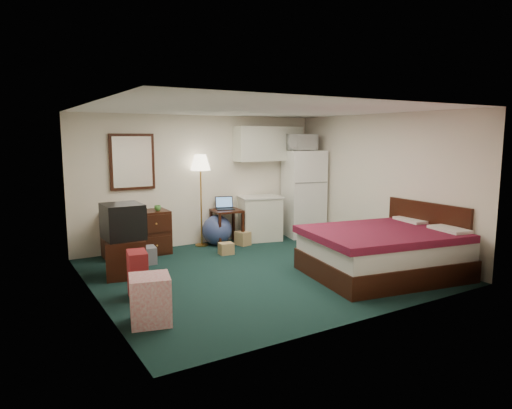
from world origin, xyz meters
TOP-DOWN VIEW (x-y plane):
  - floor at (0.00, 0.00)m, footprint 5.00×4.50m
  - ceiling at (0.00, 0.00)m, footprint 5.00×4.50m
  - walls at (0.00, 0.00)m, footprint 5.01×4.51m
  - mirror at (-1.35, 2.22)m, footprint 0.80×0.06m
  - upper_cabinets at (1.45, 2.08)m, footprint 1.50×0.35m
  - headboard at (2.46, -1.12)m, footprint 0.06×1.56m
  - dresser at (-1.39, 1.98)m, footprint 1.16×0.54m
  - floor_lamp at (-0.10, 2.05)m, footprint 0.49×0.49m
  - desk at (0.39, 1.93)m, footprint 0.59×0.59m
  - exercise_ball at (0.18, 1.96)m, footprint 0.67×0.67m
  - kitchen_counter at (1.13, 1.91)m, footprint 0.91×0.77m
  - fridge at (2.13, 1.77)m, footprint 0.89×0.89m
  - bed at (1.48, -1.12)m, footprint 2.43×2.04m
  - tv_stand at (-1.90, 0.86)m, footprint 0.69×0.73m
  - suitcase at (-2.01, -0.16)m, footprint 0.30×0.42m
  - retail_box at (-2.14, -1.07)m, footprint 0.54×0.54m
  - file_bin at (-1.47, 1.36)m, footprint 0.44×0.35m
  - cardboard_box_a at (-0.00, 1.22)m, footprint 0.26×0.23m
  - cardboard_box_b at (0.60, 1.68)m, footprint 0.27×0.30m
  - laptop at (0.37, 1.96)m, footprint 0.42×0.37m
  - crt_tv at (-1.90, 0.91)m, footprint 0.58×0.62m
  - microwave at (2.03, 1.75)m, footprint 0.68×0.50m
  - book_a at (-1.62, 1.95)m, footprint 0.18×0.03m
  - book_b at (-1.52, 2.05)m, footprint 0.17×0.07m
  - mug at (-1.02, 1.91)m, footprint 0.14×0.12m

SIDE VIEW (x-z plane):
  - floor at x=0.00m, z-range -0.01..0.01m
  - cardboard_box_a at x=0.00m, z-range 0.00..0.21m
  - cardboard_box_b at x=0.60m, z-range 0.00..0.26m
  - file_bin at x=-1.47m, z-range 0.00..0.28m
  - retail_box at x=-2.14m, z-range 0.00..0.55m
  - tv_stand at x=-1.90m, z-range 0.00..0.57m
  - exercise_ball at x=0.18m, z-range 0.00..0.58m
  - suitcase at x=-2.01m, z-range 0.00..0.62m
  - desk at x=0.39m, z-range 0.00..0.68m
  - bed at x=1.48m, z-range 0.00..0.69m
  - dresser at x=-1.39m, z-range 0.00..0.78m
  - kitchen_counter at x=1.13m, z-range 0.00..0.87m
  - headboard at x=2.46m, z-range 0.05..1.05m
  - laptop at x=0.37m, z-range 0.68..0.92m
  - crt_tv at x=-1.90m, z-range 0.57..1.10m
  - mug at x=-1.02m, z-range 0.78..0.90m
  - floor_lamp at x=-0.10m, z-range 0.00..1.76m
  - book_b at x=-1.52m, z-range 0.78..1.02m
  - fridge at x=2.13m, z-range 0.00..1.81m
  - book_a at x=-1.62m, z-range 0.78..1.03m
  - walls at x=0.00m, z-range 0.00..2.50m
  - mirror at x=-1.35m, z-range 1.15..2.15m
  - upper_cabinets at x=1.45m, z-range 1.60..2.30m
  - microwave at x=2.03m, z-range 1.81..2.22m
  - ceiling at x=0.00m, z-range 2.50..2.50m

